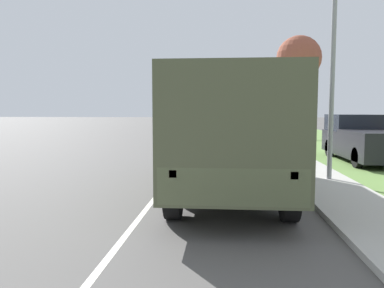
{
  "coord_description": "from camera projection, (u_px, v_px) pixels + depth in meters",
  "views": [
    {
      "loc": [
        1.63,
        -0.19,
        2.1
      ],
      "look_at": [
        0.71,
        10.87,
        1.12
      ],
      "focal_mm": 35.0,
      "sensor_mm": 36.0,
      "label": 1
    }
  ],
  "objects": [
    {
      "name": "ground_plane",
      "position": [
        208.0,
        131.0,
        40.21
      ],
      "size": [
        180.0,
        180.0,
        0.0
      ],
      "primitive_type": "plane",
      "color": "#565451"
    },
    {
      "name": "lane_centre_stripe",
      "position": [
        208.0,
        131.0,
        40.21
      ],
      "size": [
        0.12,
        120.0,
        0.0
      ],
      "color": "silver",
      "rests_on": "ground"
    },
    {
      "name": "sidewalk_right",
      "position": [
        250.0,
        130.0,
        39.84
      ],
      "size": [
        1.8,
        120.0,
        0.12
      ],
      "color": "beige",
      "rests_on": "ground"
    },
    {
      "name": "grass_strip_right",
      "position": [
        292.0,
        131.0,
        39.48
      ],
      "size": [
        7.0,
        120.0,
        0.02
      ],
      "color": "#6B9347",
      "rests_on": "ground"
    },
    {
      "name": "military_truck",
      "position": [
        229.0,
        130.0,
        9.35
      ],
      "size": [
        2.51,
        7.55,
        2.9
      ],
      "color": "#545B3D",
      "rests_on": "ground"
    },
    {
      "name": "car_nearest_ahead",
      "position": [
        227.0,
        137.0,
        21.02
      ],
      "size": [
        1.88,
        4.85,
        1.38
      ],
      "color": "tan",
      "rests_on": "ground"
    },
    {
      "name": "car_second_ahead",
      "position": [
        185.0,
        126.0,
        36.98
      ],
      "size": [
        1.93,
        4.84,
        1.37
      ],
      "color": "black",
      "rests_on": "ground"
    },
    {
      "name": "car_third_ahead",
      "position": [
        200.0,
        121.0,
        53.04
      ],
      "size": [
        1.87,
        4.86,
        1.38
      ],
      "color": "black",
      "rests_on": "ground"
    },
    {
      "name": "car_fourth_ahead",
      "position": [
        204.0,
        119.0,
        62.92
      ],
      "size": [
        1.92,
        4.42,
        1.57
      ],
      "color": "black",
      "rests_on": "ground"
    },
    {
      "name": "car_farthest_ahead",
      "position": [
        224.0,
        118.0,
        78.36
      ],
      "size": [
        1.8,
        4.19,
        1.58
      ],
      "color": "navy",
      "rests_on": "ground"
    },
    {
      "name": "pickup_truck",
      "position": [
        363.0,
        139.0,
        15.67
      ],
      "size": [
        2.09,
        5.51,
        1.93
      ],
      "color": "black",
      "rests_on": "grass_strip_right"
    },
    {
      "name": "lamp_post",
      "position": [
        328.0,
        8.0,
        10.57
      ],
      "size": [
        1.69,
        0.24,
        8.38
      ],
      "color": "gray",
      "rests_on": "sidewalk_right"
    },
    {
      "name": "tree_far_right",
      "position": [
        299.0,
        59.0,
        27.72
      ],
      "size": [
        3.3,
        3.3,
        7.65
      ],
      "color": "brown",
      "rests_on": "grass_strip_right"
    }
  ]
}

